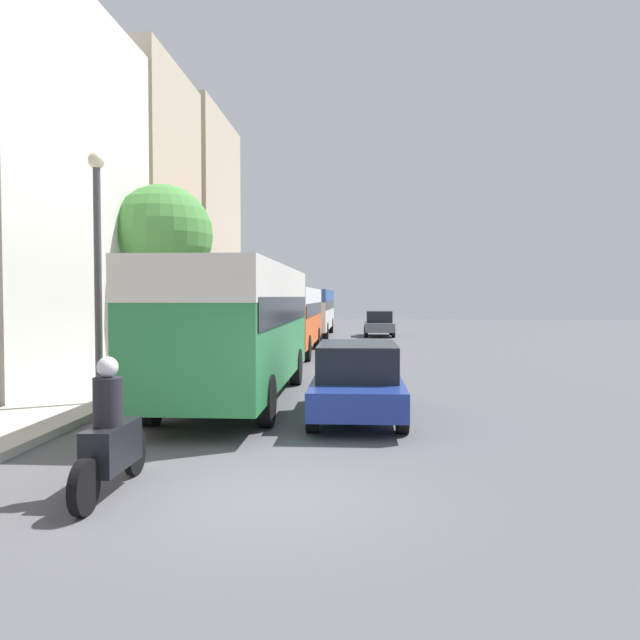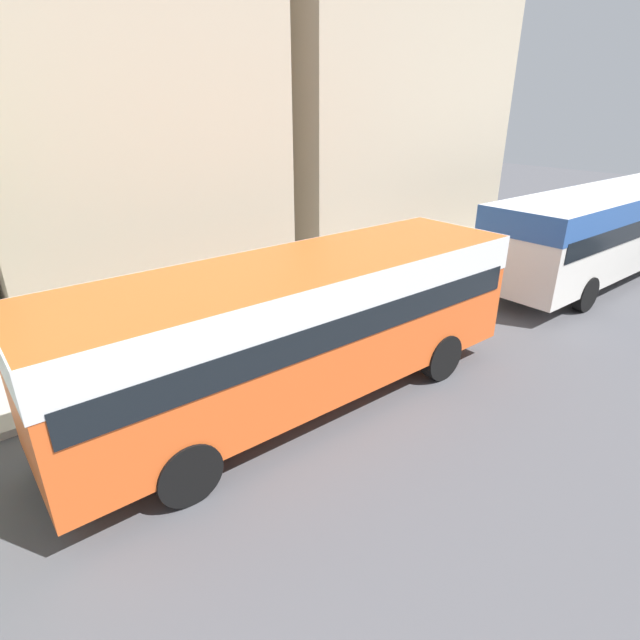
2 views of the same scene
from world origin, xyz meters
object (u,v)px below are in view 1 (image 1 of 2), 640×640
Objects in this scene: motorcycle_behind_lead at (111,440)px; car_crossing at (357,380)px; bus_lead at (237,314)px; bus_following at (286,311)px; bus_third_in_line at (311,306)px; pedestrian_walking_away at (253,323)px; car_far_curb at (379,323)px.

motorcycle_behind_lead is 5.90m from car_crossing.
bus_lead is at bearing 88.11° from motorcycle_behind_lead.
bus_third_in_line is (0.09, 12.38, 0.03)m from bus_following.
bus_following is 12.38m from bus_third_in_line.
bus_third_in_line is at bearing 89.80° from motorcycle_behind_lead.
bus_third_in_line reaches higher than motorcycle_behind_lead.
motorcycle_behind_lead is (-0.23, -6.95, -1.36)m from bus_lead.
pedestrian_walking_away reaches higher than motorcycle_behind_lead.
bus_lead reaches higher than car_crossing.
bus_following is 5.46× the size of pedestrian_walking_away.
bus_following is at bearing 89.94° from motorcycle_behind_lead.
bus_lead is at bearing -81.43° from pedestrian_walking_away.
car_far_curb is at bearing 80.36° from bus_lead.
bus_third_in_line is at bearing 89.58° from bus_following.
car_far_curb is (1.31, 26.31, 0.02)m from car_crossing.
bus_third_in_line reaches higher than car_far_curb.
bus_lead is at bearing -99.64° from car_far_curb.
motorcycle_behind_lead is at bearing -91.89° from bus_lead.
car_crossing is at bearing -83.58° from bus_third_in_line.
car_crossing is 22.22m from pedestrian_walking_away.
bus_third_in_line is 6.57× the size of pedestrian_walking_away.
pedestrian_walking_away is (-5.78, 21.45, 0.21)m from car_crossing.
car_crossing is 2.59× the size of pedestrian_walking_away.
car_crossing is 26.34m from car_far_curb.
pedestrian_walking_away reaches higher than car_far_curb.
bus_lead reaches higher than pedestrian_walking_away.
bus_following is (-0.21, 11.94, -0.21)m from bus_lead.
motorcycle_behind_lead is at bearing -121.27° from car_crossing.
car_crossing is (2.83, -1.90, -1.26)m from bus_lead.
pedestrian_walking_away reaches higher than car_crossing.
bus_following is 14.22m from car_crossing.
car_far_curb is at bearing 1.09° from bus_third_in_line.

